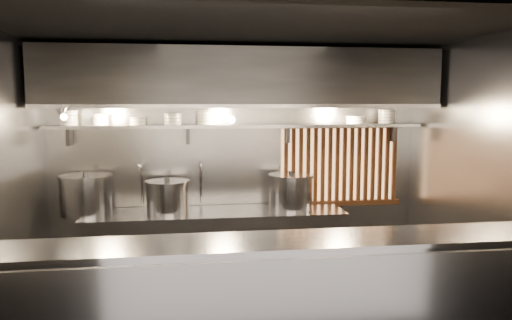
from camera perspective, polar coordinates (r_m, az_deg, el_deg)
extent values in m
plane|color=black|center=(4.65, -0.22, 14.50)|extent=(4.50, 4.50, 0.00)
plane|color=gray|center=(6.15, -2.14, -0.49)|extent=(4.50, 0.00, 4.50)
plane|color=gray|center=(5.45, 23.92, -1.98)|extent=(0.00, 3.00, 3.00)
cube|color=#9F9FA4|center=(4.01, 1.75, -17.10)|extent=(4.50, 0.50, 1.10)
cube|color=#9F9FA4|center=(3.82, 1.78, -9.32)|extent=(4.50, 0.56, 0.03)
cube|color=#9F9FA4|center=(5.96, -4.64, -10.10)|extent=(3.00, 0.70, 0.90)
cube|color=#9F9FA4|center=(5.93, -1.98, 3.90)|extent=(4.40, 0.34, 0.04)
cube|color=#2D2D30|center=(5.71, -1.76, 9.27)|extent=(4.40, 0.80, 0.65)
cube|color=#9F9FA4|center=(5.30, -1.27, 6.17)|extent=(4.40, 0.03, 0.04)
cube|color=#FFBA72|center=(6.40, 9.54, -0.48)|extent=(1.50, 0.02, 0.92)
cube|color=brown|center=(6.31, 9.76, 3.88)|extent=(1.56, 0.06, 0.06)
cube|color=brown|center=(6.43, 9.59, -4.88)|extent=(1.56, 0.06, 0.06)
cube|color=brown|center=(6.17, 3.45, -0.66)|extent=(0.04, 0.04, 0.92)
cube|color=brown|center=(6.19, 4.30, -0.64)|extent=(0.04, 0.04, 0.92)
cube|color=brown|center=(6.21, 5.14, -0.63)|extent=(0.04, 0.04, 0.92)
cube|color=brown|center=(6.23, 5.98, -0.61)|extent=(0.04, 0.04, 0.92)
cube|color=brown|center=(6.26, 6.81, -0.60)|extent=(0.04, 0.04, 0.92)
cube|color=brown|center=(6.28, 7.64, -0.58)|extent=(0.04, 0.04, 0.92)
cube|color=brown|center=(6.31, 8.46, -0.56)|extent=(0.04, 0.04, 0.92)
cube|color=brown|center=(6.33, 9.27, -0.55)|extent=(0.04, 0.04, 0.92)
cube|color=brown|center=(6.36, 10.08, -0.53)|extent=(0.04, 0.04, 0.92)
cube|color=brown|center=(6.39, 10.88, -0.51)|extent=(0.04, 0.04, 0.92)
cube|color=brown|center=(6.42, 11.67, -0.50)|extent=(0.04, 0.04, 0.92)
cube|color=brown|center=(6.46, 12.45, -0.48)|extent=(0.04, 0.04, 0.92)
cube|color=brown|center=(6.49, 13.23, -0.46)|extent=(0.04, 0.04, 0.92)
cube|color=brown|center=(6.52, 13.99, -0.45)|extent=(0.04, 0.04, 0.92)
cube|color=brown|center=(6.56, 14.75, -0.43)|extent=(0.04, 0.04, 0.92)
cube|color=brown|center=(6.60, 15.50, -0.42)|extent=(0.04, 0.04, 0.92)
cylinder|color=silver|center=(6.11, -12.88, -2.68)|extent=(0.03, 0.03, 0.48)
sphere|color=silver|center=(6.08, -12.93, -0.45)|extent=(0.04, 0.04, 0.04)
cylinder|color=silver|center=(5.95, -13.04, -0.61)|extent=(0.03, 0.26, 0.03)
sphere|color=silver|center=(5.82, -13.14, -0.77)|extent=(0.04, 0.04, 0.04)
cylinder|color=silver|center=(5.83, -13.13, -1.45)|extent=(0.03, 0.03, 0.14)
cylinder|color=silver|center=(6.10, -6.30, -2.58)|extent=(0.03, 0.03, 0.48)
sphere|color=silver|center=(6.06, -6.33, -0.34)|extent=(0.04, 0.04, 0.04)
cylinder|color=silver|center=(5.93, -6.29, -0.50)|extent=(0.03, 0.26, 0.03)
sphere|color=silver|center=(5.80, -6.24, -0.66)|extent=(0.04, 0.04, 0.04)
cylinder|color=silver|center=(5.81, -6.24, -1.34)|extent=(0.03, 0.03, 0.14)
cone|color=#9F9FA4|center=(5.56, -21.38, 5.22)|extent=(0.25, 0.27, 0.20)
sphere|color=#FFE0B2|center=(5.54, -21.09, 4.61)|extent=(0.07, 0.07, 0.07)
cylinder|color=#2D2D30|center=(5.66, -21.18, 6.06)|extent=(0.02, 0.22, 0.02)
cylinder|color=#2D2D30|center=(5.79, -2.85, 5.41)|extent=(0.01, 0.01, 0.12)
sphere|color=#FFE0B2|center=(5.79, -2.84, 4.62)|extent=(0.09, 0.09, 0.09)
cylinder|color=#9F9FA4|center=(5.94, -18.86, -3.92)|extent=(0.70, 0.70, 0.42)
cylinder|color=#9F9FA4|center=(5.91, -18.94, -1.77)|extent=(0.74, 0.74, 0.03)
cylinder|color=#2D2D30|center=(5.90, -18.95, -1.43)|extent=(0.06, 0.06, 0.04)
cylinder|color=#9F9FA4|center=(5.82, -10.10, -4.30)|extent=(0.52, 0.52, 0.34)
cylinder|color=#9F9FA4|center=(5.78, -10.14, -2.50)|extent=(0.55, 0.55, 0.03)
cylinder|color=#2D2D30|center=(5.78, -10.14, -2.16)|extent=(0.06, 0.06, 0.04)
cylinder|color=#9F9FA4|center=(5.95, 4.01, -3.75)|extent=(0.60, 0.60, 0.38)
cylinder|color=#9F9FA4|center=(5.91, 4.03, -1.79)|extent=(0.64, 0.64, 0.03)
cylinder|color=#2D2D30|center=(5.91, 4.03, -1.45)|extent=(0.06, 0.06, 0.04)
cylinder|color=white|center=(6.03, -20.61, 3.91)|extent=(0.20, 0.20, 0.03)
cylinder|color=white|center=(6.03, -20.63, 4.27)|extent=(0.20, 0.20, 0.03)
cylinder|color=white|center=(6.03, -20.64, 4.63)|extent=(0.20, 0.20, 0.03)
cylinder|color=white|center=(6.03, -20.66, 4.99)|extent=(0.20, 0.20, 0.03)
cylinder|color=white|center=(6.03, -20.67, 5.25)|extent=(0.21, 0.21, 0.01)
cylinder|color=white|center=(5.97, -17.31, 4.01)|extent=(0.19, 0.19, 0.03)
cylinder|color=white|center=(5.96, -17.33, 4.37)|extent=(0.19, 0.19, 0.03)
cylinder|color=white|center=(5.96, -17.34, 4.73)|extent=(0.19, 0.19, 0.03)
cylinder|color=white|center=(5.96, -17.35, 5.00)|extent=(0.20, 0.20, 0.01)
cylinder|color=white|center=(5.91, -13.35, 4.11)|extent=(0.18, 0.18, 0.03)
cylinder|color=white|center=(5.91, -13.36, 4.47)|extent=(0.18, 0.18, 0.03)
cylinder|color=white|center=(5.91, -13.37, 4.75)|extent=(0.20, 0.20, 0.01)
cylinder|color=white|center=(5.89, -9.48, 4.19)|extent=(0.20, 0.20, 0.03)
cylinder|color=white|center=(5.89, -9.49, 4.56)|extent=(0.20, 0.20, 0.03)
cylinder|color=white|center=(5.89, -9.50, 4.92)|extent=(0.20, 0.20, 0.03)
cylinder|color=white|center=(5.89, -9.50, 5.20)|extent=(0.21, 0.21, 0.01)
cylinder|color=white|center=(5.89, -5.68, 4.25)|extent=(0.22, 0.22, 0.03)
cylinder|color=white|center=(5.89, -5.68, 4.61)|extent=(0.22, 0.22, 0.03)
cylinder|color=white|center=(5.89, -5.68, 4.98)|extent=(0.22, 0.22, 0.03)
cylinder|color=white|center=(5.89, -5.69, 5.35)|extent=(0.22, 0.22, 0.03)
cylinder|color=white|center=(5.89, -5.69, 5.63)|extent=(0.24, 0.24, 0.01)
cylinder|color=white|center=(6.24, 11.28, 4.28)|extent=(0.22, 0.22, 0.03)
cylinder|color=white|center=(6.24, 11.29, 4.63)|extent=(0.22, 0.22, 0.03)
cylinder|color=white|center=(6.24, 11.30, 4.89)|extent=(0.24, 0.24, 0.01)
cylinder|color=white|center=(6.39, 14.70, 4.25)|extent=(0.21, 0.21, 0.03)
cylinder|color=white|center=(6.39, 14.71, 4.59)|extent=(0.21, 0.21, 0.03)
cylinder|color=white|center=(6.39, 14.72, 4.93)|extent=(0.21, 0.21, 0.03)
cylinder|color=white|center=(6.39, 14.73, 5.27)|extent=(0.21, 0.21, 0.03)
cylinder|color=white|center=(6.38, 14.74, 5.52)|extent=(0.22, 0.22, 0.01)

